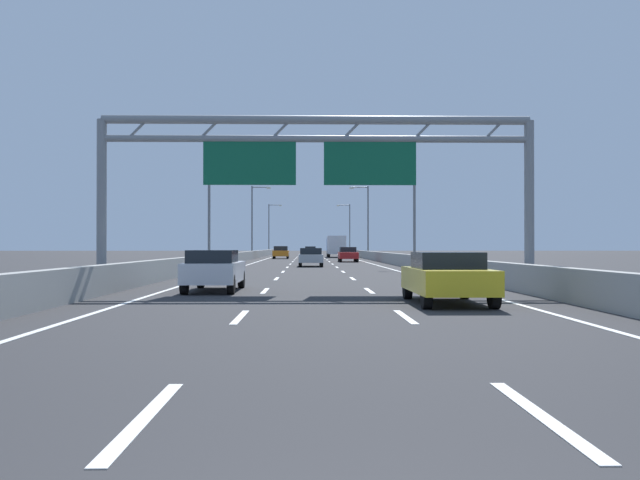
% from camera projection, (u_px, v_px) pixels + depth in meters
% --- Properties ---
extents(ground_plane, '(260.00, 260.00, 0.00)m').
position_uv_depth(ground_plane, '(310.00, 257.00, 102.92)').
color(ground_plane, '#2D2D30').
extents(lane_dash_left_0, '(0.16, 3.00, 0.01)m').
position_uv_depth(lane_dash_left_0, '(145.00, 417.00, 6.41)').
color(lane_dash_left_0, white).
rests_on(lane_dash_left_0, ground_plane).
extents(lane_dash_left_1, '(0.16, 3.00, 0.01)m').
position_uv_depth(lane_dash_left_1, '(240.00, 317.00, 15.41)').
color(lane_dash_left_1, white).
rests_on(lane_dash_left_1, ground_plane).
extents(lane_dash_left_2, '(0.16, 3.00, 0.01)m').
position_uv_depth(lane_dash_left_2, '(265.00, 291.00, 24.41)').
color(lane_dash_left_2, white).
rests_on(lane_dash_left_2, ground_plane).
extents(lane_dash_left_3, '(0.16, 3.00, 0.01)m').
position_uv_depth(lane_dash_left_3, '(276.00, 279.00, 33.40)').
color(lane_dash_left_3, white).
rests_on(lane_dash_left_3, ground_plane).
extents(lane_dash_left_4, '(0.16, 3.00, 0.01)m').
position_uv_depth(lane_dash_left_4, '(283.00, 272.00, 42.40)').
color(lane_dash_left_4, white).
rests_on(lane_dash_left_4, ground_plane).
extents(lane_dash_left_5, '(0.16, 3.00, 0.01)m').
position_uv_depth(lane_dash_left_5, '(287.00, 267.00, 51.40)').
color(lane_dash_left_5, white).
rests_on(lane_dash_left_5, ground_plane).
extents(lane_dash_left_6, '(0.16, 3.00, 0.01)m').
position_uv_depth(lane_dash_left_6, '(290.00, 264.00, 60.40)').
color(lane_dash_left_6, white).
rests_on(lane_dash_left_6, ground_plane).
extents(lane_dash_left_7, '(0.16, 3.00, 0.01)m').
position_uv_depth(lane_dash_left_7, '(293.00, 262.00, 69.40)').
color(lane_dash_left_7, white).
rests_on(lane_dash_left_7, ground_plane).
extents(lane_dash_left_8, '(0.16, 3.00, 0.01)m').
position_uv_depth(lane_dash_left_8, '(294.00, 260.00, 78.39)').
color(lane_dash_left_8, white).
rests_on(lane_dash_left_8, ground_plane).
extents(lane_dash_left_9, '(0.16, 3.00, 0.01)m').
position_uv_depth(lane_dash_left_9, '(296.00, 259.00, 87.39)').
color(lane_dash_left_9, white).
rests_on(lane_dash_left_9, ground_plane).
extents(lane_dash_left_10, '(0.16, 3.00, 0.01)m').
position_uv_depth(lane_dash_left_10, '(297.00, 257.00, 96.39)').
color(lane_dash_left_10, white).
rests_on(lane_dash_left_10, ground_plane).
extents(lane_dash_left_11, '(0.16, 3.00, 0.01)m').
position_uv_depth(lane_dash_left_11, '(298.00, 256.00, 105.39)').
color(lane_dash_left_11, white).
rests_on(lane_dash_left_11, ground_plane).
extents(lane_dash_left_12, '(0.16, 3.00, 0.01)m').
position_uv_depth(lane_dash_left_12, '(298.00, 256.00, 114.39)').
color(lane_dash_left_12, white).
rests_on(lane_dash_left_12, ground_plane).
extents(lane_dash_left_13, '(0.16, 3.00, 0.01)m').
position_uv_depth(lane_dash_left_13, '(299.00, 255.00, 123.39)').
color(lane_dash_left_13, white).
rests_on(lane_dash_left_13, ground_plane).
extents(lane_dash_left_14, '(0.16, 3.00, 0.01)m').
position_uv_depth(lane_dash_left_14, '(300.00, 254.00, 132.38)').
color(lane_dash_left_14, white).
rests_on(lane_dash_left_14, ground_plane).
extents(lane_dash_left_15, '(0.16, 3.00, 0.01)m').
position_uv_depth(lane_dash_left_15, '(300.00, 254.00, 141.38)').
color(lane_dash_left_15, white).
rests_on(lane_dash_left_15, ground_plane).
extents(lane_dash_left_16, '(0.16, 3.00, 0.01)m').
position_uv_depth(lane_dash_left_16, '(301.00, 253.00, 150.38)').
color(lane_dash_left_16, white).
rests_on(lane_dash_left_16, ground_plane).
extents(lane_dash_left_17, '(0.16, 3.00, 0.01)m').
position_uv_depth(lane_dash_left_17, '(301.00, 253.00, 159.38)').
color(lane_dash_left_17, white).
rests_on(lane_dash_left_17, ground_plane).
extents(lane_dash_right_0, '(0.16, 3.00, 0.01)m').
position_uv_depth(lane_dash_right_0, '(541.00, 415.00, 6.47)').
color(lane_dash_right_0, white).
rests_on(lane_dash_right_0, ground_plane).
extents(lane_dash_right_1, '(0.16, 3.00, 0.01)m').
position_uv_depth(lane_dash_right_1, '(405.00, 317.00, 15.47)').
color(lane_dash_right_1, white).
rests_on(lane_dash_right_1, ground_plane).
extents(lane_dash_right_2, '(0.16, 3.00, 0.01)m').
position_uv_depth(lane_dash_right_2, '(369.00, 291.00, 24.47)').
color(lane_dash_right_2, white).
rests_on(lane_dash_right_2, ground_plane).
extents(lane_dash_right_3, '(0.16, 3.00, 0.01)m').
position_uv_depth(lane_dash_right_3, '(353.00, 279.00, 33.47)').
color(lane_dash_right_3, white).
rests_on(lane_dash_right_3, ground_plane).
extents(lane_dash_right_4, '(0.16, 3.00, 0.01)m').
position_uv_depth(lane_dash_right_4, '(343.00, 272.00, 42.46)').
color(lane_dash_right_4, white).
rests_on(lane_dash_right_4, ground_plane).
extents(lane_dash_right_5, '(0.16, 3.00, 0.01)m').
position_uv_depth(lane_dash_right_5, '(337.00, 267.00, 51.46)').
color(lane_dash_right_5, white).
rests_on(lane_dash_right_5, ground_plane).
extents(lane_dash_right_6, '(0.16, 3.00, 0.01)m').
position_uv_depth(lane_dash_right_6, '(333.00, 264.00, 60.46)').
color(lane_dash_right_6, white).
rests_on(lane_dash_right_6, ground_plane).
extents(lane_dash_right_7, '(0.16, 3.00, 0.01)m').
position_uv_depth(lane_dash_right_7, '(329.00, 262.00, 69.46)').
color(lane_dash_right_7, white).
rests_on(lane_dash_right_7, ground_plane).
extents(lane_dash_right_8, '(0.16, 3.00, 0.01)m').
position_uv_depth(lane_dash_right_8, '(327.00, 260.00, 78.46)').
color(lane_dash_right_8, white).
rests_on(lane_dash_right_8, ground_plane).
extents(lane_dash_right_9, '(0.16, 3.00, 0.01)m').
position_uv_depth(lane_dash_right_9, '(325.00, 258.00, 87.46)').
color(lane_dash_right_9, white).
rests_on(lane_dash_right_9, ground_plane).
extents(lane_dash_right_10, '(0.16, 3.00, 0.01)m').
position_uv_depth(lane_dash_right_10, '(323.00, 257.00, 96.45)').
color(lane_dash_right_10, white).
rests_on(lane_dash_right_10, ground_plane).
extents(lane_dash_right_11, '(0.16, 3.00, 0.01)m').
position_uv_depth(lane_dash_right_11, '(322.00, 256.00, 105.45)').
color(lane_dash_right_11, white).
rests_on(lane_dash_right_11, ground_plane).
extents(lane_dash_right_12, '(0.16, 3.00, 0.01)m').
position_uv_depth(lane_dash_right_12, '(321.00, 256.00, 114.45)').
color(lane_dash_right_12, white).
rests_on(lane_dash_right_12, ground_plane).
extents(lane_dash_right_13, '(0.16, 3.00, 0.01)m').
position_uv_depth(lane_dash_right_13, '(320.00, 255.00, 123.45)').
color(lane_dash_right_13, white).
rests_on(lane_dash_right_13, ground_plane).
extents(lane_dash_right_14, '(0.16, 3.00, 0.01)m').
position_uv_depth(lane_dash_right_14, '(319.00, 254.00, 132.45)').
color(lane_dash_right_14, white).
rests_on(lane_dash_right_14, ground_plane).
extents(lane_dash_right_15, '(0.16, 3.00, 0.01)m').
position_uv_depth(lane_dash_right_15, '(318.00, 254.00, 141.45)').
color(lane_dash_right_15, white).
rests_on(lane_dash_right_15, ground_plane).
extents(lane_dash_right_16, '(0.16, 3.00, 0.01)m').
position_uv_depth(lane_dash_right_16, '(318.00, 253.00, 150.44)').
color(lane_dash_right_16, white).
rests_on(lane_dash_right_16, ground_plane).
extents(lane_dash_right_17, '(0.16, 3.00, 0.01)m').
position_uv_depth(lane_dash_right_17, '(317.00, 253.00, 159.44)').
color(lane_dash_right_17, white).
rests_on(lane_dash_right_17, ground_plane).
extents(edge_line_left, '(0.16, 176.00, 0.01)m').
position_uv_depth(edge_line_left, '(269.00, 258.00, 90.83)').
color(edge_line_left, white).
rests_on(edge_line_left, ground_plane).
extents(edge_line_right, '(0.16, 176.00, 0.01)m').
position_uv_depth(edge_line_right, '(351.00, 258.00, 91.02)').
color(edge_line_right, white).
rests_on(edge_line_right, ground_plane).
extents(barrier_left, '(0.45, 220.00, 0.95)m').
position_uv_depth(barrier_left, '(266.00, 253.00, 112.80)').
color(barrier_left, '#9E9E99').
rests_on(barrier_left, ground_plane).
extents(barrier_right, '(0.45, 220.00, 0.95)m').
position_uv_depth(barrier_right, '(353.00, 253.00, 113.04)').
color(barrier_right, '#9E9E99').
rests_on(barrier_right, ground_plane).
extents(sign_gantry, '(16.11, 0.36, 6.36)m').
position_uv_depth(sign_gantry, '(315.00, 158.00, 26.08)').
color(sign_gantry, gray).
rests_on(sign_gantry, ground_plane).
extents(streetlamp_left_mid, '(2.58, 0.28, 9.50)m').
position_uv_depth(streetlamp_left_mid, '(212.00, 195.00, 52.96)').
color(streetlamp_left_mid, slate).
rests_on(streetlamp_left_mid, ground_plane).
extents(streetlamp_right_mid, '(2.58, 0.28, 9.50)m').
position_uv_depth(streetlamp_right_mid, '(411.00, 195.00, 53.22)').
color(streetlamp_right_mid, slate).
rests_on(streetlamp_right_mid, ground_plane).
extents(streetlamp_left_far, '(2.58, 0.28, 9.50)m').
position_uv_depth(streetlamp_left_far, '(254.00, 217.00, 93.79)').
color(streetlamp_left_far, slate).
rests_on(streetlamp_left_far, ground_plane).
extents(streetlamp_right_far, '(2.58, 0.28, 9.50)m').
position_uv_depth(streetlamp_right_far, '(366.00, 217.00, 94.05)').
color(streetlamp_right_far, slate).
rests_on(streetlamp_right_far, ground_plane).
extents(streetlamp_left_distant, '(2.58, 0.28, 9.50)m').
position_uv_depth(streetlamp_left_distant, '(270.00, 226.00, 134.62)').
color(streetlamp_left_distant, slate).
rests_on(streetlamp_left_distant, ground_plane).
extents(streetlamp_right_distant, '(2.58, 0.28, 9.50)m').
position_uv_depth(streetlamp_right_distant, '(348.00, 226.00, 134.89)').
color(streetlamp_right_distant, slate).
rests_on(streetlamp_right_distant, ground_plane).
extents(yellow_car, '(1.89, 4.41, 1.39)m').
position_uv_depth(yellow_car, '(447.00, 276.00, 19.06)').
color(yellow_car, yellow).
rests_on(yellow_car, ground_plane).
extents(silver_car, '(1.81, 4.55, 1.40)m').
position_uv_depth(silver_car, '(311.00, 257.00, 53.74)').
color(silver_car, '#A8ADB2').
rests_on(silver_car, ground_plane).
extents(white_car, '(1.72, 4.61, 1.41)m').
position_uv_depth(white_car, '(214.00, 270.00, 24.30)').
color(white_car, silver).
rests_on(white_car, ground_plane).
extents(red_car, '(1.80, 4.65, 1.45)m').
position_uv_depth(red_car, '(348.00, 254.00, 69.65)').
color(red_car, red).
rests_on(red_car, ground_plane).
extents(black_car, '(1.76, 4.13, 1.48)m').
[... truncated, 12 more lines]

